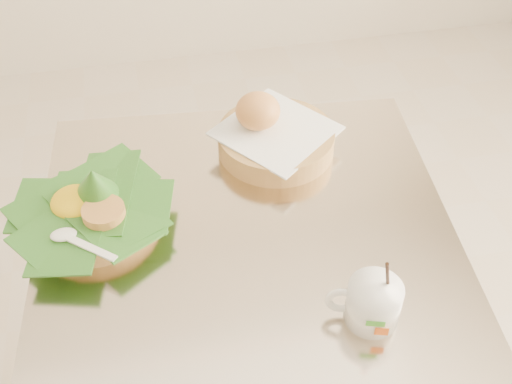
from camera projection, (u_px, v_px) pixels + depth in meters
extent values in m
cylinder|color=gray|center=(249.00, 356.00, 1.34)|extent=(0.07, 0.07, 0.69)
cube|color=beige|center=(247.00, 239.00, 1.09)|extent=(0.76, 0.76, 0.03)
cylinder|color=tan|center=(94.00, 214.00, 1.08)|extent=(0.21, 0.21, 0.04)
cone|color=#29631C|center=(94.00, 184.00, 1.05)|extent=(0.09, 0.11, 0.11)
ellipsoid|color=yellow|center=(74.00, 203.00, 1.07)|extent=(0.08, 0.08, 0.04)
cylinder|color=#CC9347|center=(104.00, 213.00, 1.04)|extent=(0.07, 0.07, 0.02)
cylinder|color=tan|center=(276.00, 140.00, 1.22)|extent=(0.22, 0.22, 0.04)
cube|color=white|center=(276.00, 131.00, 1.20)|extent=(0.26, 0.26, 0.01)
ellipsoid|color=#B16128|center=(258.00, 111.00, 1.19)|extent=(0.08, 0.08, 0.07)
cylinder|color=white|center=(373.00, 303.00, 0.93)|extent=(0.08, 0.08, 0.07)
torus|color=white|center=(342.00, 300.00, 0.93)|extent=(0.05, 0.02, 0.05)
cylinder|color=#4D2B16|center=(376.00, 290.00, 0.91)|extent=(0.07, 0.07, 0.01)
cylinder|color=black|center=(388.00, 278.00, 0.90)|extent=(0.03, 0.03, 0.10)
cube|color=green|center=(376.00, 324.00, 0.89)|extent=(0.03, 0.01, 0.01)
cube|color=orange|center=(382.00, 332.00, 0.91)|extent=(0.02, 0.01, 0.02)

